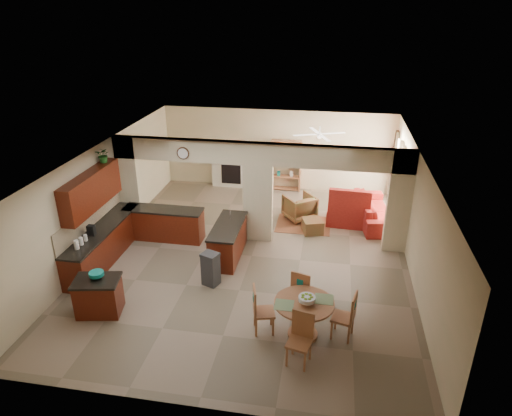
% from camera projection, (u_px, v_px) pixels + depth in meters
% --- Properties ---
extents(floor, '(10.00, 10.00, 0.00)m').
position_uv_depth(floor, '(252.00, 256.00, 12.02)').
color(floor, '#7B6955').
rests_on(floor, ground).
extents(ceiling, '(10.00, 10.00, 0.00)m').
position_uv_depth(ceiling, '(251.00, 154.00, 10.87)').
color(ceiling, white).
rests_on(ceiling, wall_back).
extents(wall_back, '(8.00, 0.00, 8.00)m').
position_uv_depth(wall_back, '(277.00, 150.00, 15.94)').
color(wall_back, '#BFB68C').
rests_on(wall_back, floor).
extents(wall_front, '(8.00, 0.00, 8.00)m').
position_uv_depth(wall_front, '(193.00, 340.00, 6.96)').
color(wall_front, '#BFB68C').
rests_on(wall_front, floor).
extents(wall_left, '(0.00, 10.00, 10.00)m').
position_uv_depth(wall_left, '(103.00, 197.00, 12.07)').
color(wall_left, '#BFB68C').
rests_on(wall_left, floor).
extents(wall_right, '(0.00, 10.00, 10.00)m').
position_uv_depth(wall_right, '(417.00, 219.00, 10.83)').
color(wall_right, '#BFB68C').
rests_on(wall_right, floor).
extents(partition_left_pier, '(0.60, 0.25, 2.80)m').
position_uv_depth(partition_left_pier, '(130.00, 184.00, 12.92)').
color(partition_left_pier, '#BFB68C').
rests_on(partition_left_pier, floor).
extents(partition_center_pier, '(0.80, 0.25, 2.20)m').
position_uv_depth(partition_center_pier, '(258.00, 203.00, 12.47)').
color(partition_center_pier, '#BFB68C').
rests_on(partition_center_pier, floor).
extents(partition_right_pier, '(0.60, 0.25, 2.80)m').
position_uv_depth(partition_right_pier, '(399.00, 202.00, 11.77)').
color(partition_right_pier, '#BFB68C').
rests_on(partition_right_pier, floor).
extents(partition_header, '(8.00, 0.25, 0.60)m').
position_uv_depth(partition_header, '(258.00, 154.00, 11.89)').
color(partition_header, '#BFB68C').
rests_on(partition_header, partition_center_pier).
extents(kitchen_counter, '(2.52, 3.29, 1.48)m').
position_uv_depth(kitchen_counter, '(129.00, 235.00, 12.11)').
color(kitchen_counter, '#3E1007').
rests_on(kitchen_counter, floor).
extents(upper_cabinets, '(0.35, 2.40, 0.90)m').
position_uv_depth(upper_cabinets, '(91.00, 190.00, 11.11)').
color(upper_cabinets, '#3E1007').
rests_on(upper_cabinets, wall_left).
extents(peninsula, '(0.70, 1.85, 0.91)m').
position_uv_depth(peninsula, '(228.00, 241.00, 11.83)').
color(peninsula, '#3E1007').
rests_on(peninsula, floor).
extents(wall_clock, '(0.34, 0.03, 0.34)m').
position_uv_depth(wall_clock, '(183.00, 153.00, 12.09)').
color(wall_clock, '#4B2D19').
rests_on(wall_clock, partition_header).
extents(rug, '(1.60, 1.30, 0.01)m').
position_uv_depth(rug, '(303.00, 224.00, 13.72)').
color(rug, brown).
rests_on(rug, floor).
extents(fireplace, '(1.60, 0.35, 1.20)m').
position_uv_depth(fireplace, '(232.00, 170.00, 16.36)').
color(fireplace, beige).
rests_on(fireplace, floor).
extents(shelving_unit, '(1.00, 0.32, 1.80)m').
position_uv_depth(shelving_unit, '(286.00, 166.00, 15.93)').
color(shelving_unit, brown).
rests_on(shelving_unit, floor).
extents(window_a, '(0.02, 0.90, 1.90)m').
position_uv_depth(window_a, '(403.00, 191.00, 12.98)').
color(window_a, white).
rests_on(window_a, wall_right).
extents(window_b, '(0.02, 0.90, 1.90)m').
position_uv_depth(window_b, '(397.00, 171.00, 14.50)').
color(window_b, white).
rests_on(window_b, wall_right).
extents(glazed_door, '(0.02, 0.70, 2.10)m').
position_uv_depth(glazed_door, '(399.00, 185.00, 13.80)').
color(glazed_door, white).
rests_on(glazed_door, wall_right).
extents(drape_a_left, '(0.10, 0.28, 2.30)m').
position_uv_depth(drape_a_left, '(404.00, 199.00, 12.45)').
color(drape_a_left, '#3E1C18').
rests_on(drape_a_left, wall_right).
extents(drape_a_right, '(0.10, 0.28, 2.30)m').
position_uv_depth(drape_a_right, '(399.00, 184.00, 13.52)').
color(drape_a_right, '#3E1C18').
rests_on(drape_a_right, wall_right).
extents(drape_b_left, '(0.10, 0.28, 2.30)m').
position_uv_depth(drape_b_left, '(397.00, 178.00, 13.97)').
color(drape_b_left, '#3E1C18').
rests_on(drape_b_left, wall_right).
extents(drape_b_right, '(0.10, 0.28, 2.30)m').
position_uv_depth(drape_b_right, '(393.00, 165.00, 15.05)').
color(drape_b_right, '#3E1C18').
rests_on(drape_b_right, wall_right).
extents(ceiling_fan, '(1.00, 1.00, 0.10)m').
position_uv_depth(ceiling_fan, '(320.00, 134.00, 13.43)').
color(ceiling_fan, white).
rests_on(ceiling_fan, ceiling).
extents(kitchen_island, '(1.05, 0.84, 0.82)m').
position_uv_depth(kitchen_island, '(99.00, 296.00, 9.68)').
color(kitchen_island, '#3E1007').
rests_on(kitchen_island, floor).
extents(teal_bowl, '(0.31, 0.31, 0.14)m').
position_uv_depth(teal_bowl, '(97.00, 275.00, 9.55)').
color(teal_bowl, '#128076').
rests_on(teal_bowl, kitchen_island).
extents(trash_can, '(0.45, 0.41, 0.76)m').
position_uv_depth(trash_can, '(211.00, 270.00, 10.68)').
color(trash_can, '#2C2C2E').
rests_on(trash_can, floor).
extents(dining_table, '(1.18, 1.18, 0.80)m').
position_uv_depth(dining_table, '(304.00, 314.00, 8.94)').
color(dining_table, brown).
rests_on(dining_table, floor).
extents(fruit_bowl, '(0.33, 0.33, 0.18)m').
position_uv_depth(fruit_bowl, '(307.00, 299.00, 8.76)').
color(fruit_bowl, '#6FA423').
rests_on(fruit_bowl, dining_table).
extents(sofa, '(2.60, 1.34, 0.72)m').
position_uv_depth(sofa, '(375.00, 210.00, 13.81)').
color(sofa, maroon).
rests_on(sofa, floor).
extents(chaise, '(1.27, 1.06, 0.49)m').
position_uv_depth(chaise, '(348.00, 215.00, 13.77)').
color(chaise, maroon).
rests_on(chaise, floor).
extents(armchair, '(1.17, 1.17, 0.77)m').
position_uv_depth(armchair, '(300.00, 207.00, 13.94)').
color(armchair, maroon).
rests_on(armchair, floor).
extents(ottoman, '(0.68, 0.68, 0.40)m').
position_uv_depth(ottoman, '(312.00, 226.00, 13.19)').
color(ottoman, maroon).
rests_on(ottoman, floor).
extents(plant, '(0.38, 0.34, 0.39)m').
position_uv_depth(plant, '(104.00, 155.00, 11.57)').
color(plant, '#164A13').
rests_on(plant, upper_cabinets).
extents(chair_north, '(0.53, 0.53, 1.02)m').
position_uv_depth(chair_north, '(302.00, 290.00, 9.63)').
color(chair_north, brown).
rests_on(chair_north, floor).
extents(chair_east, '(0.50, 0.50, 1.02)m').
position_uv_depth(chair_east, '(348.00, 314.00, 8.88)').
color(chair_east, brown).
rests_on(chair_east, floor).
extents(chair_south, '(0.51, 0.51, 1.02)m').
position_uv_depth(chair_south, '(301.00, 336.00, 8.31)').
color(chair_south, brown).
rests_on(chair_south, floor).
extents(chair_west, '(0.51, 0.51, 1.02)m').
position_uv_depth(chair_west, '(260.00, 308.00, 9.06)').
color(chair_west, brown).
rests_on(chair_west, floor).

